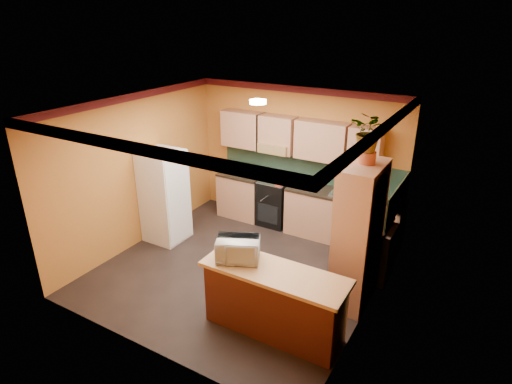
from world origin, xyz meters
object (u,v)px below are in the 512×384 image
Objects in this scene: base_cabinets_back at (304,210)px; microwave at (238,249)px; pantry at (358,236)px; breakfast_bar at (274,303)px; stove at (275,202)px; fridge at (164,196)px.

microwave is (0.31, -2.81, 0.64)m from base_cabinets_back.
breakfast_bar is at bearing -119.70° from pantry.
stove is 2.16m from fridge.
breakfast_bar is at bearing -25.60° from microwave.
pantry is 1.17× the size of breakfast_bar.
fridge reaches higher than microwave.
base_cabinets_back is at bearing 106.83° from breakfast_bar.
fridge is at bearing 156.75° from breakfast_bar.
stove is 0.51× the size of breakfast_bar.
breakfast_bar is at bearing -62.29° from stove.
pantry is 1.50m from breakfast_bar.
breakfast_bar is at bearing -23.25° from fridge.
pantry is at bearing -46.62° from base_cabinets_back.
microwave reaches higher than base_cabinets_back.
pantry reaches higher than fridge.
microwave reaches higher than stove.
pantry reaches higher than microwave.
stove is (-0.62, -0.00, 0.02)m from base_cabinets_back.
base_cabinets_back is 2.15× the size of fridge.
stove is 0.43× the size of pantry.
pantry reaches higher than base_cabinets_back.
stove is 2.76m from pantry.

